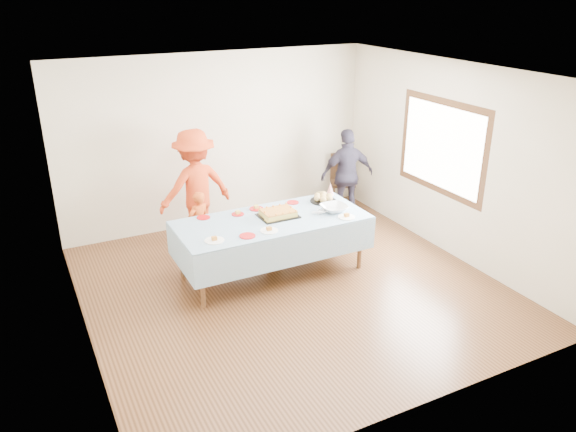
# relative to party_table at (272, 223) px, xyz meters

# --- Properties ---
(ground) EXTENTS (5.00, 5.00, 0.00)m
(ground) POSITION_rel_party_table_xyz_m (0.04, -0.47, -0.72)
(ground) COLOR #412612
(ground) RESTS_ON ground
(room_walls) EXTENTS (5.04, 5.04, 2.72)m
(room_walls) POSITION_rel_party_table_xyz_m (0.10, -0.46, 1.05)
(room_walls) COLOR beige
(room_walls) RESTS_ON ground
(party_table) EXTENTS (2.50, 1.10, 0.78)m
(party_table) POSITION_rel_party_table_xyz_m (0.00, 0.00, 0.00)
(party_table) COLOR #54371D
(party_table) RESTS_ON ground
(birthday_cake) EXTENTS (0.50, 0.38, 0.09)m
(birthday_cake) POSITION_rel_party_table_xyz_m (0.11, 0.05, 0.10)
(birthday_cake) COLOR black
(birthday_cake) RESTS_ON party_table
(rolls_tray) EXTENTS (0.37, 0.37, 0.11)m
(rolls_tray) POSITION_rel_party_table_xyz_m (0.92, 0.25, 0.10)
(rolls_tray) COLOR black
(rolls_tray) RESTS_ON party_table
(punch_bowl) EXTENTS (0.35, 0.35, 0.09)m
(punch_bowl) POSITION_rel_party_table_xyz_m (0.87, -0.13, 0.10)
(punch_bowl) COLOR silver
(punch_bowl) RESTS_ON party_table
(party_hat) EXTENTS (0.11, 0.11, 0.19)m
(party_hat) POSITION_rel_party_table_xyz_m (1.14, 0.43, 0.15)
(party_hat) COLOR silver
(party_hat) RESTS_ON party_table
(fork_pile) EXTENTS (0.24, 0.18, 0.07)m
(fork_pile) POSITION_rel_party_table_xyz_m (0.67, -0.12, 0.09)
(fork_pile) COLOR white
(fork_pile) RESTS_ON party_table
(plate_red_far_a) EXTENTS (0.18, 0.18, 0.01)m
(plate_red_far_a) POSITION_rel_party_table_xyz_m (-0.78, 0.44, 0.06)
(plate_red_far_a) COLOR red
(plate_red_far_a) RESTS_ON party_table
(plate_red_far_b) EXTENTS (0.17, 0.17, 0.01)m
(plate_red_far_b) POSITION_rel_party_table_xyz_m (-0.33, 0.34, 0.06)
(plate_red_far_b) COLOR red
(plate_red_far_b) RESTS_ON party_table
(plate_red_far_c) EXTENTS (0.19, 0.19, 0.01)m
(plate_red_far_c) POSITION_rel_party_table_xyz_m (-0.04, 0.41, 0.06)
(plate_red_far_c) COLOR red
(plate_red_far_c) RESTS_ON party_table
(plate_red_far_d) EXTENTS (0.17, 0.17, 0.01)m
(plate_red_far_d) POSITION_rel_party_table_xyz_m (0.52, 0.40, 0.06)
(plate_red_far_d) COLOR red
(plate_red_far_d) RESTS_ON party_table
(plate_red_near) EXTENTS (0.20, 0.20, 0.01)m
(plate_red_near) POSITION_rel_party_table_xyz_m (-0.49, -0.35, 0.06)
(plate_red_near) COLOR red
(plate_red_near) RESTS_ON party_table
(plate_white_left) EXTENTS (0.24, 0.24, 0.01)m
(plate_white_left) POSITION_rel_party_table_xyz_m (-0.90, -0.30, 0.06)
(plate_white_left) COLOR white
(plate_white_left) RESTS_ON party_table
(plate_white_mid) EXTENTS (0.23, 0.23, 0.01)m
(plate_white_mid) POSITION_rel_party_table_xyz_m (-0.19, -0.33, 0.06)
(plate_white_mid) COLOR white
(plate_white_mid) RESTS_ON party_table
(plate_white_right) EXTENTS (0.23, 0.23, 0.01)m
(plate_white_right) POSITION_rel_party_table_xyz_m (0.90, -0.39, 0.06)
(plate_white_right) COLOR white
(plate_white_right) RESTS_ON party_table
(dining_chair) EXTENTS (0.52, 0.52, 0.91)m
(dining_chair) POSITION_rel_party_table_xyz_m (2.18, 1.73, -0.22)
(dining_chair) COLOR black
(dining_chair) RESTS_ON ground
(toddler_left) EXTENTS (0.40, 0.33, 0.96)m
(toddler_left) POSITION_rel_party_table_xyz_m (-0.69, 0.96, -0.24)
(toddler_left) COLOR #D24E1A
(toddler_left) RESTS_ON ground
(toddler_mid) EXTENTS (0.42, 0.32, 0.76)m
(toddler_mid) POSITION_rel_party_table_xyz_m (0.20, 0.43, -0.34)
(toddler_mid) COLOR #386822
(toddler_mid) RESTS_ON ground
(toddler_right) EXTENTS (0.51, 0.46, 0.86)m
(toddler_right) POSITION_rel_party_table_xyz_m (0.98, 0.43, -0.29)
(toddler_right) COLOR tan
(toddler_right) RESTS_ON ground
(adult_left) EXTENTS (1.18, 0.76, 1.72)m
(adult_left) POSITION_rel_party_table_xyz_m (-0.56, 1.42, 0.14)
(adult_left) COLOR red
(adult_left) RESTS_ON ground
(adult_right) EXTENTS (0.94, 0.52, 1.51)m
(adult_right) POSITION_rel_party_table_xyz_m (1.90, 1.17, 0.03)
(adult_right) COLOR #2B2735
(adult_right) RESTS_ON ground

